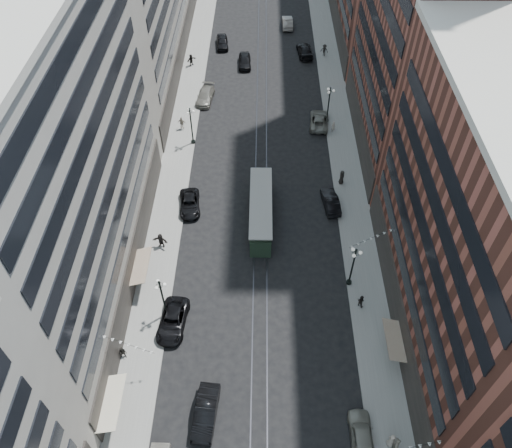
{
  "coord_description": "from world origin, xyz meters",
  "views": [
    {
      "loc": [
        -0.05,
        1.54,
        42.52
      ],
      "look_at": [
        -0.48,
        35.75,
        5.0
      ],
      "focal_mm": 35.0,
      "sensor_mm": 36.0,
      "label": 1
    }
  ],
  "objects_px": {
    "car_14": "(287,22)",
    "pedestrian_8": "(333,127)",
    "car_4": "(362,436)",
    "car_10": "(331,202)",
    "car_13": "(245,61)",
    "pedestrian_7": "(361,301)",
    "lamppost_se_far": "(353,266)",
    "pedestrian_extra_1": "(391,441)",
    "lamppost_sw_far": "(163,297)",
    "pedestrian_2": "(123,353)",
    "car_8": "(205,96)",
    "pedestrian_extra_2": "(191,60)",
    "pedestrian_4": "(396,445)",
    "car_11": "(319,120)",
    "car_2": "(173,321)",
    "pedestrian_6": "(182,123)",
    "car_7": "(190,204)",
    "lamppost_se_mid": "(329,104)",
    "pedestrian_extra_0": "(342,177)",
    "pedestrian_9": "(324,50)",
    "streetcar": "(261,212)",
    "car_12": "(305,50)",
    "car_9": "(222,42)",
    "car_5": "(206,412)",
    "pedestrian_5": "(161,240)"
  },
  "relations": [
    {
      "from": "car_13",
      "to": "pedestrian_9",
      "type": "bearing_deg",
      "value": 10.78
    },
    {
      "from": "streetcar",
      "to": "lamppost_sw_far",
      "type": "bearing_deg",
      "value": -125.45
    },
    {
      "from": "car_7",
      "to": "car_14",
      "type": "height_order",
      "value": "car_14"
    },
    {
      "from": "car_11",
      "to": "pedestrian_extra_1",
      "type": "distance_m",
      "value": 43.66
    },
    {
      "from": "car_14",
      "to": "pedestrian_8",
      "type": "distance_m",
      "value": 31.38
    },
    {
      "from": "car_5",
      "to": "pedestrian_extra_2",
      "type": "height_order",
      "value": "pedestrian_extra_2"
    },
    {
      "from": "car_13",
      "to": "pedestrian_9",
      "type": "height_order",
      "value": "pedestrian_9"
    },
    {
      "from": "lamppost_se_far",
      "to": "pedestrian_extra_1",
      "type": "xyz_separation_m",
      "value": [
        1.51,
        -16.16,
        -2.09
      ]
    },
    {
      "from": "pedestrian_2",
      "to": "pedestrian_extra_2",
      "type": "xyz_separation_m",
      "value": [
        1.09,
        51.6,
        0.17
      ]
    },
    {
      "from": "car_10",
      "to": "car_8",
      "type": "bearing_deg",
      "value": -60.24
    },
    {
      "from": "pedestrian_9",
      "to": "pedestrian_extra_2",
      "type": "relative_size",
      "value": 1.04
    },
    {
      "from": "streetcar",
      "to": "pedestrian_extra_0",
      "type": "distance_m",
      "value": 11.78
    },
    {
      "from": "car_10",
      "to": "pedestrian_extra_0",
      "type": "bearing_deg",
      "value": -120.33
    },
    {
      "from": "lamppost_se_mid",
      "to": "car_2",
      "type": "relative_size",
      "value": 1.03
    },
    {
      "from": "lamppost_sw_far",
      "to": "car_2",
      "type": "distance_m",
      "value": 2.72
    },
    {
      "from": "lamppost_se_far",
      "to": "car_2",
      "type": "bearing_deg",
      "value": -163.81
    },
    {
      "from": "streetcar",
      "to": "pedestrian_2",
      "type": "height_order",
      "value": "streetcar"
    },
    {
      "from": "car_12",
      "to": "pedestrian_8",
      "type": "relative_size",
      "value": 3.49
    },
    {
      "from": "car_4",
      "to": "car_10",
      "type": "distance_m",
      "value": 27.06
    },
    {
      "from": "pedestrian_6",
      "to": "pedestrian_extra_2",
      "type": "relative_size",
      "value": 1.01
    },
    {
      "from": "streetcar",
      "to": "car_10",
      "type": "bearing_deg",
      "value": 16.15
    },
    {
      "from": "lamppost_se_mid",
      "to": "pedestrian_2",
      "type": "bearing_deg",
      "value": -120.62
    },
    {
      "from": "lamppost_sw_far",
      "to": "pedestrian_extra_2",
      "type": "xyz_separation_m",
      "value": [
        -2.21,
        46.95,
        -2.01
      ]
    },
    {
      "from": "pedestrian_2",
      "to": "car_8",
      "type": "height_order",
      "value": "pedestrian_2"
    },
    {
      "from": "car_13",
      "to": "pedestrian_7",
      "type": "bearing_deg",
      "value": -76.89
    },
    {
      "from": "car_9",
      "to": "pedestrian_extra_1",
      "type": "xyz_separation_m",
      "value": [
        17.51,
        -65.56,
        0.19
      ]
    },
    {
      "from": "car_12",
      "to": "pedestrian_extra_0",
      "type": "bearing_deg",
      "value": 89.01
    },
    {
      "from": "pedestrian_4",
      "to": "car_11",
      "type": "height_order",
      "value": "pedestrian_4"
    },
    {
      "from": "pedestrian_8",
      "to": "lamppost_se_far",
      "type": "bearing_deg",
      "value": 64.8
    },
    {
      "from": "car_8",
      "to": "pedestrian_extra_0",
      "type": "relative_size",
      "value": 2.81
    },
    {
      "from": "pedestrian_5",
      "to": "pedestrian_2",
      "type": "bearing_deg",
      "value": -82.21
    },
    {
      "from": "pedestrian_4",
      "to": "car_12",
      "type": "bearing_deg",
      "value": 26.64
    },
    {
      "from": "lamppost_sw_far",
      "to": "pedestrian_4",
      "type": "distance_m",
      "value": 23.86
    },
    {
      "from": "car_11",
      "to": "pedestrian_9",
      "type": "relative_size",
      "value": 2.79
    },
    {
      "from": "car_2",
      "to": "pedestrian_extra_0",
      "type": "xyz_separation_m",
      "value": [
        18.33,
        20.37,
        0.36
      ]
    },
    {
      "from": "car_2",
      "to": "pedestrian_6",
      "type": "bearing_deg",
      "value": 99.89
    },
    {
      "from": "car_7",
      "to": "car_13",
      "type": "relative_size",
      "value": 1.03
    },
    {
      "from": "pedestrian_9",
      "to": "car_4",
      "type": "bearing_deg",
      "value": -72.39
    },
    {
      "from": "car_11",
      "to": "pedestrian_extra_0",
      "type": "distance_m",
      "value": 12.31
    },
    {
      "from": "streetcar",
      "to": "car_11",
      "type": "height_order",
      "value": "streetcar"
    },
    {
      "from": "lamppost_sw_far",
      "to": "car_11",
      "type": "distance_m",
      "value": 35.93
    },
    {
      "from": "car_11",
      "to": "pedestrian_6",
      "type": "distance_m",
      "value": 19.12
    },
    {
      "from": "car_10",
      "to": "lamppost_sw_far",
      "type": "bearing_deg",
      "value": 33.79
    },
    {
      "from": "car_9",
      "to": "car_5",
      "type": "bearing_deg",
      "value": -93.64
    },
    {
      "from": "car_12",
      "to": "pedestrian_extra_1",
      "type": "distance_m",
      "value": 63.02
    },
    {
      "from": "lamppost_sw_far",
      "to": "pedestrian_9",
      "type": "xyz_separation_m",
      "value": [
        19.47,
        50.3,
        -1.97
      ]
    },
    {
      "from": "car_8",
      "to": "car_2",
      "type": "bearing_deg",
      "value": -83.15
    },
    {
      "from": "pedestrian_2",
      "to": "pedestrian_8",
      "type": "relative_size",
      "value": 0.96
    },
    {
      "from": "streetcar",
      "to": "car_7",
      "type": "height_order",
      "value": "streetcar"
    },
    {
      "from": "car_4",
      "to": "car_10",
      "type": "xyz_separation_m",
      "value": [
        -0.14,
        27.06,
        -0.03
      ]
    }
  ]
}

